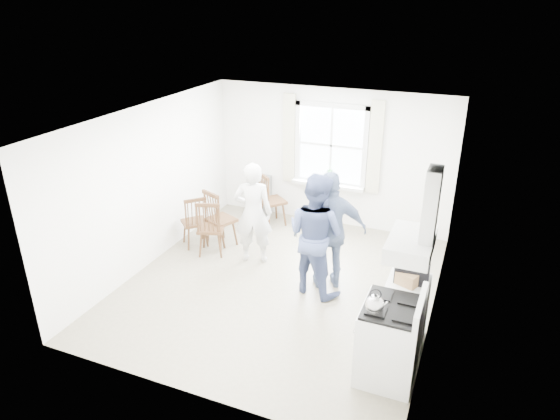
% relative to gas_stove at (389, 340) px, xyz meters
% --- Properties ---
extents(room_shell, '(4.62, 5.12, 2.64)m').
position_rel_gas_stove_xyz_m(room_shell, '(-1.91, 1.35, 0.82)').
color(room_shell, gray).
rests_on(room_shell, ground).
extents(window_assembly, '(1.88, 0.24, 1.70)m').
position_rel_gas_stove_xyz_m(window_assembly, '(-1.91, 3.80, 0.98)').
color(window_assembly, white).
rests_on(window_assembly, room_shell).
extents(range_hood, '(0.45, 0.76, 0.94)m').
position_rel_gas_stove_xyz_m(range_hood, '(0.16, -0.00, 1.42)').
color(range_hood, silver).
rests_on(range_hood, room_shell).
extents(shelf_unit, '(0.40, 0.30, 0.80)m').
position_rel_gas_stove_xyz_m(shelf_unit, '(-3.31, 3.68, -0.08)').
color(shelf_unit, slate).
rests_on(shelf_unit, ground).
extents(gas_stove, '(0.68, 0.76, 1.12)m').
position_rel_gas_stove_xyz_m(gas_stove, '(0.00, 0.00, 0.00)').
color(gas_stove, silver).
rests_on(gas_stove, ground).
extents(kettle, '(0.21, 0.21, 0.29)m').
position_rel_gas_stove_xyz_m(kettle, '(-0.17, -0.19, 0.56)').
color(kettle, silver).
rests_on(kettle, gas_stove).
extents(low_cabinet, '(0.50, 0.55, 0.90)m').
position_rel_gas_stove_xyz_m(low_cabinet, '(0.07, 0.70, -0.03)').
color(low_cabinet, silver).
rests_on(low_cabinet, ground).
extents(stereo_stack, '(0.43, 0.39, 0.36)m').
position_rel_gas_stove_xyz_m(stereo_stack, '(0.08, 0.76, 0.60)').
color(stereo_stack, black).
rests_on(stereo_stack, low_cabinet).
extents(cardboard_box, '(0.30, 0.26, 0.16)m').
position_rel_gas_stove_xyz_m(cardboard_box, '(0.06, 0.59, 0.50)').
color(cardboard_box, '#A57D50').
rests_on(cardboard_box, low_cabinet).
extents(windsor_chair_a, '(0.54, 0.53, 1.01)m').
position_rel_gas_stove_xyz_m(windsor_chair_a, '(-3.35, 1.74, 0.13)').
color(windsor_chair_a, '#412715').
rests_on(windsor_chair_a, ground).
extents(windsor_chair_b, '(0.58, 0.58, 1.06)m').
position_rel_gas_stove_xyz_m(windsor_chair_b, '(-3.42, 2.07, 0.16)').
color(windsor_chair_b, '#412715').
rests_on(windsor_chair_b, ground).
extents(windsor_chair_c, '(0.56, 0.56, 0.96)m').
position_rel_gas_stove_xyz_m(windsor_chair_c, '(-3.74, 1.93, 0.10)').
color(windsor_chair_c, '#412715').
rests_on(windsor_chair_c, ground).
extents(person_left, '(0.79, 0.79, 1.72)m').
position_rel_gas_stove_xyz_m(person_left, '(-2.61, 1.89, 0.37)').
color(person_left, silver).
rests_on(person_left, ground).
extents(person_mid, '(1.12, 1.12, 1.85)m').
position_rel_gas_stove_xyz_m(person_mid, '(-1.39, 1.42, 0.44)').
color(person_mid, '#424F7B').
rests_on(person_mid, ground).
extents(person_right, '(1.42, 1.42, 1.83)m').
position_rel_gas_stove_xyz_m(person_right, '(-1.22, 1.62, 0.43)').
color(person_right, navy).
rests_on(person_right, ground).
extents(potted_plant, '(0.19, 0.19, 0.29)m').
position_rel_gas_stove_xyz_m(potted_plant, '(-1.91, 3.71, 0.51)').
color(potted_plant, '#2F6A38').
rests_on(potted_plant, window_assembly).
extents(windsor_chair_d, '(0.62, 0.62, 1.05)m').
position_rel_gas_stove_xyz_m(windsor_chair_d, '(-2.95, 3.23, 0.16)').
color(windsor_chair_d, '#412715').
rests_on(windsor_chair_d, ground).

